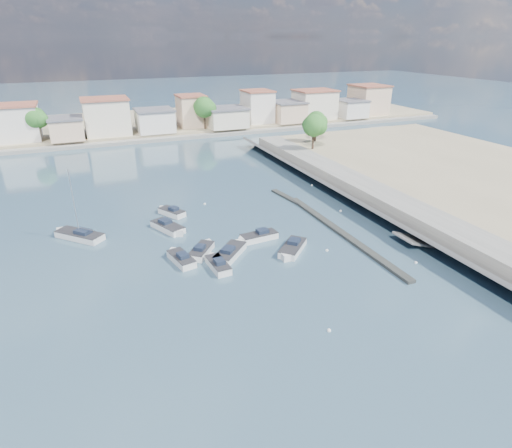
{
  "coord_description": "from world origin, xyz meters",
  "views": [
    {
      "loc": [
        -21.56,
        -31.03,
        22.73
      ],
      "look_at": [
        -2.96,
        13.9,
        1.4
      ],
      "focal_mm": 30.0,
      "sensor_mm": 36.0,
      "label": 1
    }
  ],
  "objects_px": {
    "motorboat_e": "(181,258)",
    "motorboat_b": "(202,250)",
    "motorboat_d": "(292,249)",
    "motorboat_f": "(171,212)",
    "motorboat_g": "(169,228)",
    "motorboat_a": "(217,264)",
    "motorboat_c": "(257,237)",
    "motorboat_h": "(231,252)",
    "sailboat": "(78,235)"
  },
  "relations": [
    {
      "from": "motorboat_e",
      "to": "motorboat_b",
      "type": "bearing_deg",
      "value": 19.49
    },
    {
      "from": "motorboat_d",
      "to": "motorboat_f",
      "type": "relative_size",
      "value": 1.11
    },
    {
      "from": "motorboat_g",
      "to": "motorboat_a",
      "type": "bearing_deg",
      "value": -76.52
    },
    {
      "from": "motorboat_f",
      "to": "motorboat_g",
      "type": "bearing_deg",
      "value": -104.54
    },
    {
      "from": "motorboat_f",
      "to": "motorboat_c",
      "type": "bearing_deg",
      "value": -56.55
    },
    {
      "from": "motorboat_a",
      "to": "motorboat_h",
      "type": "relative_size",
      "value": 0.91
    },
    {
      "from": "motorboat_b",
      "to": "motorboat_h",
      "type": "xyz_separation_m",
      "value": [
        2.91,
        -1.64,
        0.0
      ]
    },
    {
      "from": "motorboat_e",
      "to": "motorboat_g",
      "type": "relative_size",
      "value": 0.86
    },
    {
      "from": "motorboat_f",
      "to": "motorboat_h",
      "type": "relative_size",
      "value": 0.87
    },
    {
      "from": "motorboat_b",
      "to": "sailboat",
      "type": "xyz_separation_m",
      "value": [
        -13.01,
        9.77,
        0.03
      ]
    },
    {
      "from": "motorboat_b",
      "to": "motorboat_e",
      "type": "bearing_deg",
      "value": -160.51
    },
    {
      "from": "motorboat_b",
      "to": "sailboat",
      "type": "height_order",
      "value": "sailboat"
    },
    {
      "from": "motorboat_e",
      "to": "motorboat_f",
      "type": "relative_size",
      "value": 1.1
    },
    {
      "from": "motorboat_h",
      "to": "motorboat_c",
      "type": "bearing_deg",
      "value": 30.02
    },
    {
      "from": "motorboat_e",
      "to": "sailboat",
      "type": "distance_m",
      "value": 14.86
    },
    {
      "from": "motorboat_b",
      "to": "motorboat_g",
      "type": "distance_m",
      "value": 8.03
    },
    {
      "from": "motorboat_c",
      "to": "motorboat_h",
      "type": "distance_m",
      "value": 4.92
    },
    {
      "from": "motorboat_a",
      "to": "motorboat_g",
      "type": "xyz_separation_m",
      "value": [
        -2.77,
        11.54,
        0.0
      ]
    },
    {
      "from": "motorboat_d",
      "to": "motorboat_b",
      "type": "bearing_deg",
      "value": 159.18
    },
    {
      "from": "motorboat_c",
      "to": "motorboat_e",
      "type": "xyz_separation_m",
      "value": [
        -9.91,
        -1.8,
        -0.0
      ]
    },
    {
      "from": "motorboat_g",
      "to": "sailboat",
      "type": "bearing_deg",
      "value": 169.33
    },
    {
      "from": "motorboat_b",
      "to": "motorboat_e",
      "type": "xyz_separation_m",
      "value": [
        -2.74,
        -0.97,
        0.0
      ]
    },
    {
      "from": "motorboat_g",
      "to": "motorboat_h",
      "type": "relative_size",
      "value": 1.11
    },
    {
      "from": "motorboat_c",
      "to": "motorboat_g",
      "type": "distance_m",
      "value": 11.61
    },
    {
      "from": "motorboat_h",
      "to": "sailboat",
      "type": "xyz_separation_m",
      "value": [
        -15.92,
        11.4,
        0.03
      ]
    },
    {
      "from": "motorboat_g",
      "to": "motorboat_h",
      "type": "height_order",
      "value": "same"
    },
    {
      "from": "motorboat_e",
      "to": "motorboat_g",
      "type": "distance_m",
      "value": 8.72
    },
    {
      "from": "motorboat_g",
      "to": "motorboat_b",
      "type": "bearing_deg",
      "value": -74.26
    },
    {
      "from": "motorboat_f",
      "to": "motorboat_g",
      "type": "relative_size",
      "value": 0.79
    },
    {
      "from": "motorboat_f",
      "to": "sailboat",
      "type": "distance_m",
      "value": 12.58
    },
    {
      "from": "motorboat_c",
      "to": "motorboat_b",
      "type": "bearing_deg",
      "value": -173.43
    },
    {
      "from": "motorboat_e",
      "to": "motorboat_c",
      "type": "bearing_deg",
      "value": 10.27
    },
    {
      "from": "motorboat_a",
      "to": "motorboat_b",
      "type": "height_order",
      "value": "same"
    },
    {
      "from": "motorboat_f",
      "to": "motorboat_h",
      "type": "bearing_deg",
      "value": -75.6
    },
    {
      "from": "motorboat_g",
      "to": "motorboat_h",
      "type": "bearing_deg",
      "value": -61.49
    },
    {
      "from": "motorboat_b",
      "to": "motorboat_f",
      "type": "distance_m",
      "value": 12.95
    },
    {
      "from": "motorboat_c",
      "to": "sailboat",
      "type": "height_order",
      "value": "sailboat"
    },
    {
      "from": "motorboat_b",
      "to": "sailboat",
      "type": "relative_size",
      "value": 0.47
    },
    {
      "from": "motorboat_b",
      "to": "motorboat_h",
      "type": "relative_size",
      "value": 0.85
    },
    {
      "from": "motorboat_d",
      "to": "motorboat_e",
      "type": "bearing_deg",
      "value": 167.75
    },
    {
      "from": "motorboat_b",
      "to": "motorboat_d",
      "type": "height_order",
      "value": "same"
    },
    {
      "from": "motorboat_a",
      "to": "motorboat_b",
      "type": "relative_size",
      "value": 1.07
    },
    {
      "from": "motorboat_f",
      "to": "motorboat_h",
      "type": "height_order",
      "value": "same"
    },
    {
      "from": "motorboat_d",
      "to": "motorboat_g",
      "type": "bearing_deg",
      "value": 136.01
    },
    {
      "from": "motorboat_c",
      "to": "motorboat_f",
      "type": "xyz_separation_m",
      "value": [
        -7.99,
        12.1,
        -0.0
      ]
    },
    {
      "from": "motorboat_d",
      "to": "sailboat",
      "type": "xyz_separation_m",
      "value": [
        -22.62,
        13.42,
        0.03
      ]
    },
    {
      "from": "motorboat_a",
      "to": "motorboat_c",
      "type": "relative_size",
      "value": 0.89
    },
    {
      "from": "motorboat_e",
      "to": "motorboat_h",
      "type": "height_order",
      "value": "same"
    },
    {
      "from": "motorboat_b",
      "to": "motorboat_e",
      "type": "height_order",
      "value": "same"
    },
    {
      "from": "motorboat_d",
      "to": "motorboat_g",
      "type": "distance_m",
      "value": 16.39
    }
  ]
}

